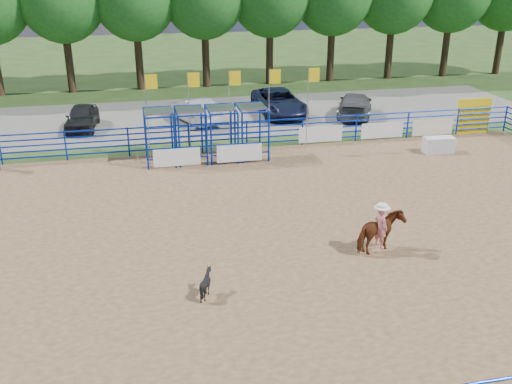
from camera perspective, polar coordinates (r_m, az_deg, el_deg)
The scene contains 12 objects.
ground at distance 20.84m, azimuth 4.46°, elevation -4.02°, with size 120.00×120.00×0.00m, color #395421.
arena_dirt at distance 20.83m, azimuth 4.46°, elevation -3.99°, with size 30.00×20.00×0.02m, color olive.
gravel_strip at distance 36.47m, azimuth -3.08°, elevation 7.68°, with size 40.00×10.00×0.01m, color slate.
announcer_table at distance 30.54m, azimuth 17.80°, elevation 4.51°, with size 1.50×0.70×0.80m, color silver.
horse_and_rider at distance 19.46m, azimuth 12.34°, elevation -3.61°, with size 1.87×1.37×2.48m.
calf at distance 16.92m, azimuth -5.02°, elevation -9.11°, with size 0.66×0.74×0.81m, color black.
car_a at distance 34.72m, azimuth -17.01°, elevation 7.17°, with size 1.63×4.05×1.38m, color black.
car_b at distance 34.83m, azimuth -6.17°, elevation 8.13°, with size 1.55×4.43×1.46m, color gray.
car_c at distance 36.47m, azimuth 2.31°, elevation 8.97°, with size 2.59×5.61×1.56m, color #141A34.
car_d at distance 36.60m, azimuth 9.87°, elevation 8.60°, with size 2.00×4.91×1.43m, color #4F4F51.
perimeter_fence at distance 20.51m, azimuth 4.52°, elevation -2.14°, with size 30.10×20.10×1.50m.
chute_assembly at distance 28.09m, azimuth -4.30°, elevation 5.81°, with size 19.32×2.41×4.20m.
Camera 1 is at (-5.48, -17.85, 9.24)m, focal length 40.00 mm.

